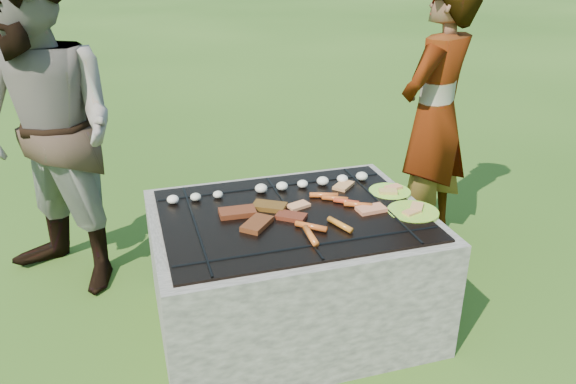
# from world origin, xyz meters

# --- Properties ---
(lawn) EXTENTS (60.00, 60.00, 0.00)m
(lawn) POSITION_xyz_m (0.00, 0.00, 0.00)
(lawn) COLOR #244611
(lawn) RESTS_ON ground
(fire_pit) EXTENTS (1.30, 1.00, 0.62)m
(fire_pit) POSITION_xyz_m (0.00, 0.00, 0.28)
(fire_pit) COLOR #A8A195
(fire_pit) RESTS_ON ground
(mushrooms) EXTENTS (1.06, 0.06, 0.04)m
(mushrooms) POSITION_xyz_m (0.04, 0.27, 0.63)
(mushrooms) COLOR white
(mushrooms) RESTS_ON fire_pit
(pork_slabs) EXTENTS (0.39, 0.33, 0.02)m
(pork_slabs) POSITION_xyz_m (-0.15, 0.01, 0.62)
(pork_slabs) COLOR #8F3A1A
(pork_slabs) RESTS_ON fire_pit
(sausages) EXTENTS (0.42, 0.49, 0.03)m
(sausages) POSITION_xyz_m (0.16, -0.09, 0.63)
(sausages) COLOR orange
(sausages) RESTS_ON fire_pit
(bread_on_grate) EXTENTS (0.45, 0.41, 0.02)m
(bread_on_grate) POSITION_xyz_m (0.29, 0.04, 0.62)
(bread_on_grate) COLOR #E7AF76
(bread_on_grate) RESTS_ON fire_pit
(plate_far) EXTENTS (0.28, 0.28, 0.03)m
(plate_far) POSITION_xyz_m (0.56, 0.10, 0.61)
(plate_far) COLOR #C6E737
(plate_far) RESTS_ON fire_pit
(plate_near) EXTENTS (0.28, 0.28, 0.03)m
(plate_near) POSITION_xyz_m (0.56, -0.15, 0.61)
(plate_near) COLOR gold
(plate_near) RESTS_ON fire_pit
(cook) EXTENTS (0.71, 0.64, 1.62)m
(cook) POSITION_xyz_m (1.11, 0.63, 0.81)
(cook) COLOR #9F8F85
(cook) RESTS_ON ground
(bystander) EXTENTS (1.07, 1.08, 1.76)m
(bystander) POSITION_xyz_m (-1.09, 0.70, 0.88)
(bystander) COLOR #A7988B
(bystander) RESTS_ON ground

